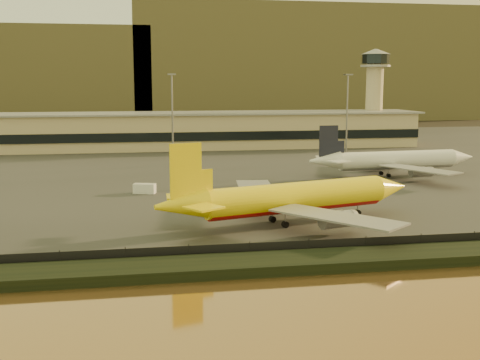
# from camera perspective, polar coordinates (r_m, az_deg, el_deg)

# --- Properties ---
(ground) EXTENTS (900.00, 900.00, 0.00)m
(ground) POSITION_cam_1_polar(r_m,az_deg,el_deg) (93.00, 3.06, -5.18)
(ground) COLOR black
(ground) RESTS_ON ground
(embankment) EXTENTS (320.00, 7.00, 1.40)m
(embankment) POSITION_cam_1_polar(r_m,az_deg,el_deg) (76.96, 5.93, -7.75)
(embankment) COLOR black
(embankment) RESTS_ON ground
(tarmac) EXTENTS (320.00, 220.00, 0.20)m
(tarmac) POSITION_cam_1_polar(r_m,az_deg,el_deg) (185.32, -3.56, 2.06)
(tarmac) COLOR #2D2D2D
(tarmac) RESTS_ON ground
(perimeter_fence) EXTENTS (300.00, 0.05, 2.20)m
(perimeter_fence) POSITION_cam_1_polar(r_m,az_deg,el_deg) (80.49, 5.16, -6.53)
(perimeter_fence) COLOR black
(perimeter_fence) RESTS_ON tarmac
(terminal_building) EXTENTS (202.00, 25.00, 12.60)m
(terminal_building) POSITION_cam_1_polar(r_m,az_deg,el_deg) (214.05, -8.38, 4.59)
(terminal_building) COLOR #C2B087
(terminal_building) RESTS_ON tarmac
(control_tower) EXTENTS (11.20, 11.20, 35.50)m
(control_tower) POSITION_cam_1_polar(r_m,az_deg,el_deg) (236.71, 12.64, 8.64)
(control_tower) COLOR #C2B087
(control_tower) RESTS_ON tarmac
(apron_light_masts) EXTENTS (152.20, 12.20, 25.40)m
(apron_light_masts) POSITION_cam_1_polar(r_m,az_deg,el_deg) (166.73, 2.33, 6.66)
(apron_light_masts) COLOR slate
(apron_light_masts) RESTS_ON tarmac
(distant_hills) EXTENTS (470.00, 160.00, 70.00)m
(distant_hills) POSITION_cam_1_polar(r_m,az_deg,el_deg) (427.83, -10.16, 10.17)
(distant_hills) COLOR brown
(distant_hills) RESTS_ON ground
(dhl_cargo_jet) EXTENTS (46.36, 44.36, 14.07)m
(dhl_cargo_jet) POSITION_cam_1_polar(r_m,az_deg,el_deg) (98.74, 4.99, -1.74)
(dhl_cargo_jet) COLOR yellow
(dhl_cargo_jet) RESTS_ON tarmac
(white_narrowbody_jet) EXTENTS (44.67, 43.47, 12.83)m
(white_narrowbody_jet) POSITION_cam_1_polar(r_m,az_deg,el_deg) (153.92, 14.40, 1.80)
(white_narrowbody_jet) COLOR white
(white_narrowbody_jet) RESTS_ON tarmac
(gse_vehicle_yellow) EXTENTS (4.28, 3.09, 1.76)m
(gse_vehicle_yellow) POSITION_cam_1_polar(r_m,az_deg,el_deg) (128.94, 7.77, -0.71)
(gse_vehicle_yellow) COLOR yellow
(gse_vehicle_yellow) RESTS_ON tarmac
(gse_vehicle_white) EXTENTS (4.92, 3.32, 2.03)m
(gse_vehicle_white) POSITION_cam_1_polar(r_m,az_deg,el_deg) (127.29, -9.04, -0.80)
(gse_vehicle_white) COLOR white
(gse_vehicle_white) RESTS_ON tarmac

